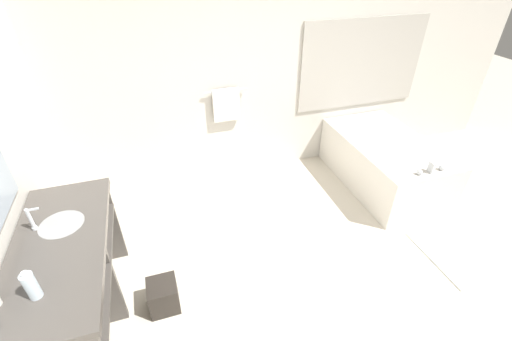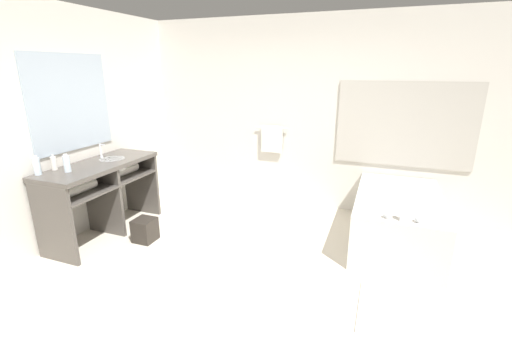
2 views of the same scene
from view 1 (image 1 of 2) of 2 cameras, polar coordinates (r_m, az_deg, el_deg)
name	(u,v)px [view 1 (image 1 of 2)]	position (r m, az deg, el deg)	size (l,w,h in m)	color
ground_plane	(325,302)	(3.21, 11.44, -20.68)	(16.00, 16.00, 0.00)	beige
wall_back_with_blinds	(253,69)	(4.14, -0.53, 16.52)	(7.40, 0.13, 2.70)	silver
vanity_counter	(69,269)	(2.84, -28.66, -14.17)	(0.60, 1.45, 0.91)	#4C4742
sink_faucet	(31,220)	(2.82, -33.35, -6.86)	(0.09, 0.04, 0.18)	silver
bathtub	(384,160)	(4.53, 20.58, 1.68)	(0.93, 1.60, 0.71)	silver
water_bottle_2	(31,286)	(2.35, -33.39, -15.72)	(0.07, 0.07, 0.20)	silver
waste_bin	(163,296)	(3.12, -15.17, -19.48)	(0.24, 0.24, 0.28)	#2D2823
bath_mat	(451,254)	(3.99, 29.74, -12.00)	(0.49, 0.75, 0.02)	white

